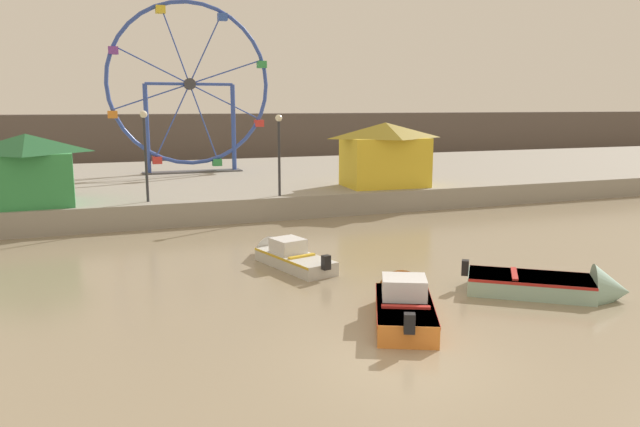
% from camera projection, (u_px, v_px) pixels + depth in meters
% --- Properties ---
extents(ground_plane, '(240.00, 240.00, 0.00)m').
position_uv_depth(ground_plane, '(408.00, 365.00, 12.31)').
color(ground_plane, gray).
extents(quay_promenade, '(110.00, 20.56, 1.07)m').
position_uv_depth(quay_promenade, '(201.00, 184.00, 36.28)').
color(quay_promenade, gray).
rests_on(quay_promenade, ground_plane).
extents(distant_town_skyline, '(140.00, 3.00, 4.40)m').
position_uv_depth(distant_town_skyline, '(163.00, 138.00, 56.17)').
color(distant_town_skyline, '#564C47').
rests_on(distant_town_skyline, ground_plane).
extents(motorboat_pale_grey, '(2.18, 4.35, 1.22)m').
position_uv_depth(motorboat_pale_grey, '(284.00, 255.00, 20.13)').
color(motorboat_pale_grey, silver).
rests_on(motorboat_pale_grey, ground_plane).
extents(motorboat_orange_hull, '(2.90, 4.23, 1.43)m').
position_uv_depth(motorboat_orange_hull, '(403.00, 301.00, 15.23)').
color(motorboat_orange_hull, orange).
rests_on(motorboat_orange_hull, ground_plane).
extents(motorboat_seafoam, '(4.31, 3.66, 1.42)m').
position_uv_depth(motorboat_seafoam, '(560.00, 286.00, 16.68)').
color(motorboat_seafoam, '#93BCAD').
rests_on(motorboat_seafoam, ground_plane).
extents(ferris_wheel_blue_frame, '(9.91, 1.20, 10.39)m').
position_uv_depth(ferris_wheel_blue_frame, '(190.00, 88.00, 36.80)').
color(ferris_wheel_blue_frame, '#334CA8').
rests_on(ferris_wheel_blue_frame, quay_promenade).
extents(carnival_booth_green_kiosk, '(3.99, 3.70, 3.00)m').
position_uv_depth(carnival_booth_green_kiosk, '(28.00, 168.00, 25.25)').
color(carnival_booth_green_kiosk, '#33934C').
rests_on(carnival_booth_green_kiosk, quay_promenade).
extents(carnival_booth_yellow_awning, '(4.67, 3.25, 3.29)m').
position_uv_depth(carnival_booth_yellow_awning, '(385.00, 153.00, 30.98)').
color(carnival_booth_yellow_awning, yellow).
rests_on(carnival_booth_yellow_awning, quay_promenade).
extents(promenade_lamp_near, '(0.32, 0.32, 3.75)m').
position_uv_depth(promenade_lamp_near, '(279.00, 143.00, 27.57)').
color(promenade_lamp_near, '#2D2D33').
rests_on(promenade_lamp_near, quay_promenade).
extents(promenade_lamp_far, '(0.32, 0.32, 3.95)m').
position_uv_depth(promenade_lamp_far, '(145.00, 143.00, 25.83)').
color(promenade_lamp_far, '#2D2D33').
rests_on(promenade_lamp_far, quay_promenade).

